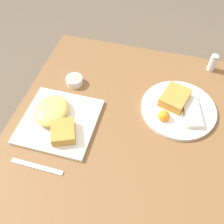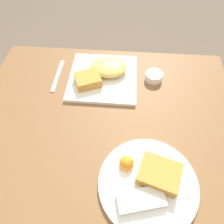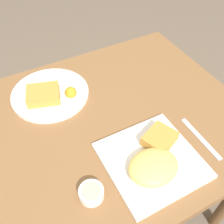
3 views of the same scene
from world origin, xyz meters
name	(u,v)px [view 2 (image 2 of 3)]	position (x,y,z in m)	size (l,w,h in m)	color
ground_plane	(108,186)	(0.00, 0.00, 0.00)	(8.00, 8.00, 0.00)	brown
dining_table	(106,134)	(0.00, 0.00, 0.62)	(0.97, 0.81, 0.70)	brown
plate_square_near	(103,74)	(0.03, -0.22, 0.72)	(0.27, 0.27, 0.06)	white
plate_oval_far	(149,182)	(-0.15, 0.21, 0.72)	(0.29, 0.29, 0.05)	white
sauce_ramekin	(154,76)	(-0.18, -0.23, 0.72)	(0.07, 0.07, 0.03)	white
butter_knife	(58,75)	(0.22, -0.22, 0.70)	(0.02, 0.19, 0.00)	silver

